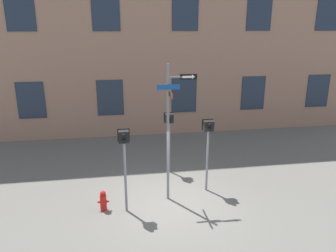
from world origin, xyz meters
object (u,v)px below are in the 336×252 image
at_px(pedestrian_signal_right, 208,136).
at_px(fire_hydrant, 103,201).
at_px(pedestrian_signal_left, 124,149).
at_px(pedestrian_signal_across, 169,126).
at_px(street_sign_pole, 170,124).

xyz_separation_m(pedestrian_signal_right, fire_hydrant, (-3.72, -0.81, -1.78)).
xyz_separation_m(pedestrian_signal_left, pedestrian_signal_across, (1.87, 2.77, -0.20)).
bearing_deg(pedestrian_signal_left, pedestrian_signal_across, 56.01).
bearing_deg(pedestrian_signal_across, pedestrian_signal_right, -58.49).
height_order(street_sign_pole, pedestrian_signal_left, street_sign_pole).
relative_size(street_sign_pole, pedestrian_signal_left, 1.68).
xyz_separation_m(street_sign_pole, pedestrian_signal_across, (0.32, 2.19, -0.77)).
bearing_deg(pedestrian_signal_across, pedestrian_signal_left, -123.99).
bearing_deg(fire_hydrant, pedestrian_signal_left, -13.06).
xyz_separation_m(pedestrian_signal_left, fire_hydrant, (-0.75, 0.17, -1.84)).
distance_m(pedestrian_signal_right, pedestrian_signal_across, 2.11).
distance_m(street_sign_pole, pedestrian_signal_left, 1.75).
xyz_separation_m(pedestrian_signal_right, pedestrian_signal_across, (-1.10, 1.79, -0.14)).
height_order(pedestrian_signal_left, pedestrian_signal_right, pedestrian_signal_left).
relative_size(street_sign_pole, pedestrian_signal_across, 1.86).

